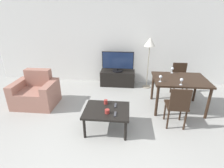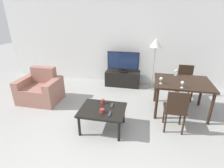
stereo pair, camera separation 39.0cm
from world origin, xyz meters
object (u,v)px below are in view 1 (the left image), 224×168
wine_glass_right (182,80)px  floor_lamp (150,45)px  dining_chair_near (177,105)px  tv (118,62)px  cup_colored_far (106,102)px  armchair (36,93)px  wine_glass_left (172,69)px  dining_table (180,82)px  cup_white_near (107,111)px  coffee_table (107,112)px  remote_primary (115,105)px  dining_chair_far (179,77)px  remote_secondary (115,114)px  wine_glass_center (161,77)px  tv_stand (118,78)px

wine_glass_right → floor_lamp: bearing=109.0°
dining_chair_near → floor_lamp: (-0.40, 1.92, 0.77)m
tv → cup_colored_far: (-0.10, -2.02, -0.26)m
armchair → wine_glass_left: bearing=9.1°
dining_table → cup_colored_far: size_ratio=13.49×
dining_table → dining_chair_near: (-0.21, -0.76, -0.16)m
cup_white_near → wine_glass_right: 1.67m
coffee_table → remote_primary: 0.22m
dining_chair_near → coffee_table: bearing=-171.2°
floor_lamp → tv: bearing=174.2°
dining_chair_near → floor_lamp: 2.11m
tv → dining_chair_near: bearing=-57.4°
coffee_table → tv: bearing=88.5°
cup_colored_far → dining_chair_far: bearing=40.1°
remote_secondary → cup_white_near: cup_white_near is taller
remote_primary → wine_glass_center: (0.92, 0.59, 0.40)m
wine_glass_left → dining_chair_far: bearing=51.0°
armchair → dining_chair_far: size_ratio=1.13×
cup_white_near → wine_glass_center: bearing=39.9°
cup_white_near → wine_glass_left: wine_glass_left is taller
cup_colored_far → tv: bearing=87.1°
dining_table → wine_glass_center: wine_glass_center is taller
tv_stand → tv: 0.53m
remote_primary → wine_glass_right: (1.32, 0.46, 0.40)m
dining_chair_near → cup_white_near: (-1.32, -0.34, -0.01)m
wine_glass_left → wine_glass_center: 0.71m
tv → wine_glass_center: 1.80m
remote_secondary → wine_glass_left: wine_glass_left is taller
tv → wine_glass_center: bearing=-55.6°
dining_chair_far → wine_glass_right: bearing=-104.4°
floor_lamp → wine_glass_center: floor_lamp is taller
tv → dining_table: tv is taller
coffee_table → wine_glass_left: wine_glass_left is taller
floor_lamp → dining_table: bearing=-62.5°
coffee_table → wine_glass_center: 1.39m
tv → cup_white_near: bearing=-90.8°
remote_primary → wine_glass_right: wine_glass_right is taller
tv → remote_primary: bearing=-87.4°
tv_stand → dining_chair_near: (1.29, -2.02, 0.27)m
tv_stand → cup_white_near: 2.37m
dining_chair_near → wine_glass_right: wine_glass_right is taller
tv_stand → dining_table: bearing=-40.1°
tv → dining_chair_near: tv is taller
remote_secondary → wine_glass_right: wine_glass_right is taller
dining_chair_near → cup_white_near: bearing=-165.7°
dining_chair_far → remote_secondary: (-1.59, -1.89, -0.04)m
coffee_table → remote_primary: bearing=44.2°
dining_table → wine_glass_left: size_ratio=8.09×
dining_table → dining_chair_near: size_ratio=1.35×
wine_glass_right → cup_white_near: bearing=-152.9°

